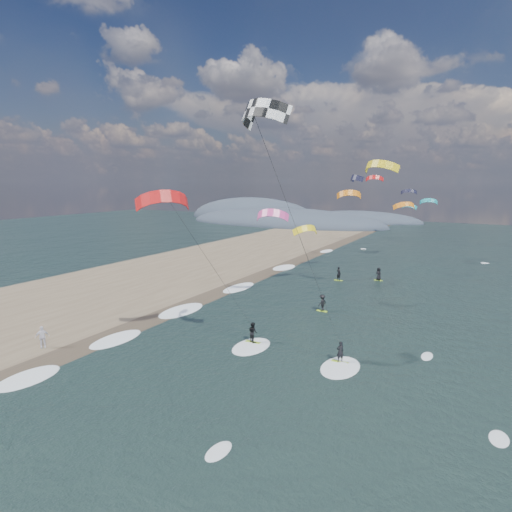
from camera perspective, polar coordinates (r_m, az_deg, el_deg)
The scene contains 10 objects.
ground at distance 27.21m, azimuth -11.01°, elevation -18.86°, with size 260.00×260.00×0.00m, color black.
sand_strip at distance 50.26m, azimuth -24.98°, elevation -6.02°, with size 26.00×240.00×0.00m, color brown.
wet_sand_strip at distance 41.47m, azimuth -14.98°, elevation -8.70°, with size 3.00×240.00×0.00m, color #382D23.
coastal_hills at distance 140.31m, azimuth 3.23°, elevation 4.62°, with size 80.00×41.00×15.00m.
kitesurfer_near_a at distance 26.61m, azimuth 2.37°, elevation 11.04°, with size 7.68×8.96×18.09m.
kitesurfer_near_b at distance 31.27m, azimuth -8.04°, elevation 1.28°, with size 6.87×9.26×13.11m.
far_kitesurfers at distance 51.45m, azimuth 11.87°, elevation -3.91°, with size 5.76×17.62×1.86m.
bg_kite_field at distance 73.41m, azimuth 16.19°, elevation 7.96°, with size 13.81×71.21×8.93m.
shoreline_surf at distance 44.10m, azimuth -9.55°, elevation -7.37°, with size 2.40×79.40×0.11m.
beach_walker at distance 38.33m, azimuth -26.63°, elevation -9.62°, with size 1.04×0.43×1.77m, color silver.
Camera 1 is at (15.59, -18.09, 13.04)m, focal length 30.00 mm.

